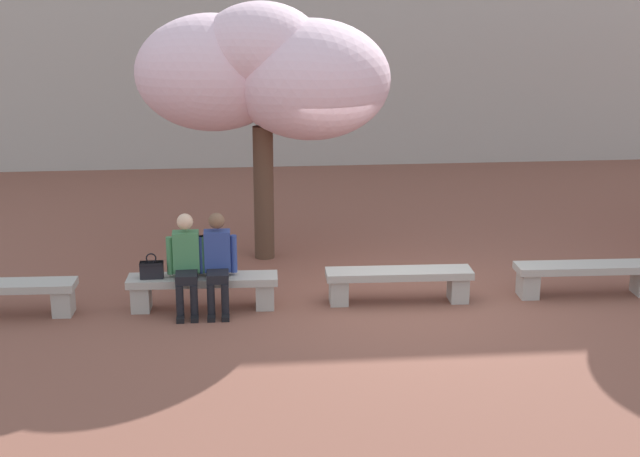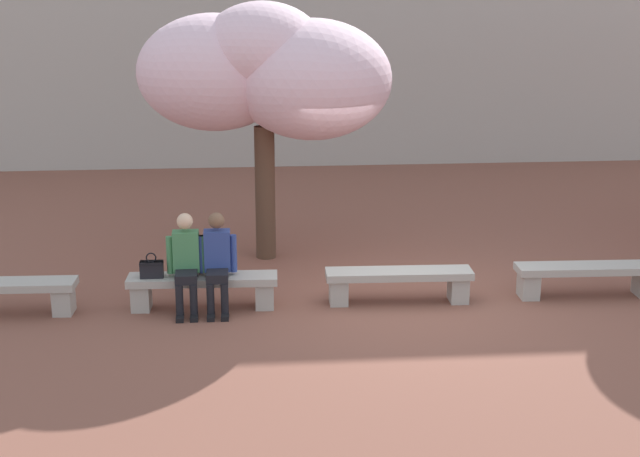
{
  "view_description": "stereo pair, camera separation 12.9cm",
  "coord_description": "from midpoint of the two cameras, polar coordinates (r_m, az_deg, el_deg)",
  "views": [
    {
      "loc": [
        -2.18,
        -11.17,
        4.15
      ],
      "look_at": [
        -1.04,
        0.2,
        1.0
      ],
      "focal_mm": 50.0,
      "sensor_mm": 36.0,
      "label": 1
    },
    {
      "loc": [
        -2.05,
        -11.18,
        4.15
      ],
      "look_at": [
        -1.04,
        0.2,
        1.0
      ],
      "focal_mm": 50.0,
      "sensor_mm": 36.0,
      "label": 2
    }
  ],
  "objects": [
    {
      "name": "ground_plane",
      "position": [
        12.11,
        5.34,
        -4.7
      ],
      "size": [
        100.0,
        100.0,
        0.0
      ],
      "primitive_type": "plane",
      "color": "brown"
    },
    {
      "name": "person_seated_left",
      "position": [
        11.67,
        -8.25,
        -1.96
      ],
      "size": [
        0.51,
        0.69,
        1.29
      ],
      "color": "black",
      "rests_on": "ground"
    },
    {
      "name": "stone_bench_near_east",
      "position": [
        12.73,
        17.04,
        -2.86
      ],
      "size": [
        1.97,
        0.49,
        0.45
      ],
      "color": "#ADA89E",
      "rests_on": "ground"
    },
    {
      "name": "person_seated_right",
      "position": [
        11.65,
        -6.28,
        -1.92
      ],
      "size": [
        0.51,
        0.68,
        1.29
      ],
      "color": "black",
      "rests_on": "ground"
    },
    {
      "name": "stone_bench_center",
      "position": [
        12.01,
        5.38,
        -3.32
      ],
      "size": [
        1.97,
        0.49,
        0.45
      ],
      "color": "#ADA89E",
      "rests_on": "ground"
    },
    {
      "name": "cherry_tree_main",
      "position": [
        13.49,
        -3.11,
        10.0
      ],
      "size": [
        3.8,
        2.65,
        3.91
      ],
      "color": "#513828",
      "rests_on": "ground"
    },
    {
      "name": "stone_bench_near_west",
      "position": [
        11.83,
        -7.2,
        -3.67
      ],
      "size": [
        1.97,
        0.49,
        0.45
      ],
      "color": "#ADA89E",
      "rests_on": "ground"
    },
    {
      "name": "handbag",
      "position": [
        11.77,
        -10.42,
        -2.51
      ],
      "size": [
        0.3,
        0.15,
        0.34
      ],
      "color": "black",
      "rests_on": "stone_bench_near_west"
    }
  ]
}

